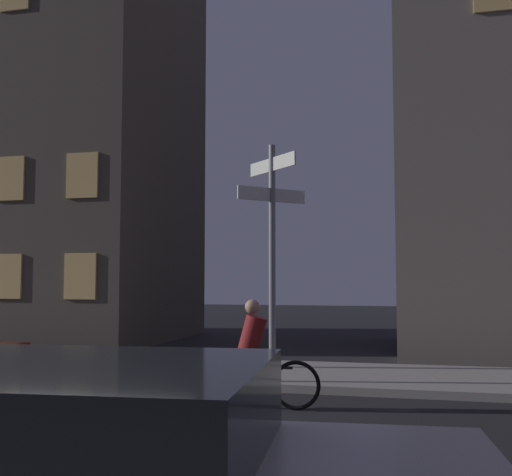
% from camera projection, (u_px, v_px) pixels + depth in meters
% --- Properties ---
extents(ground_plane, '(80.00, 80.00, 0.00)m').
position_uv_depth(ground_plane, '(45.00, 466.00, 6.23)').
color(ground_plane, '#232326').
extents(sidewalk_kerb, '(40.00, 3.05, 0.14)m').
position_uv_depth(sidewalk_kerb, '(218.00, 372.00, 12.08)').
color(sidewalk_kerb, '#9E9991').
rests_on(sidewalk_kerb, ground_plane).
extents(signpost, '(1.04, 1.04, 4.17)m').
position_uv_depth(signpost, '(272.00, 241.00, 10.75)').
color(signpost, gray).
rests_on(signpost, sidewalk_kerb).
extents(cyclist, '(1.82, 0.36, 1.61)m').
position_uv_depth(cyclist, '(256.00, 358.00, 9.01)').
color(cyclist, black).
rests_on(cyclist, ground_plane).
extents(building_left_block, '(10.93, 6.98, 13.60)m').
position_uv_depth(building_left_block, '(19.00, 135.00, 20.53)').
color(building_left_block, '#4C443D').
rests_on(building_left_block, ground_plane).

